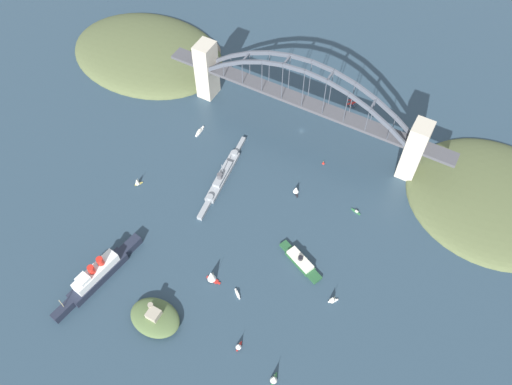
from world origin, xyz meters
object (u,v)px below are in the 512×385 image
object	(u,v)px
harbor_arch_bridge	(304,105)
small_boat_8	(200,131)
fort_island_mid_harbor	(155,317)
small_boat_4	(137,182)
small_boat_2	(274,379)
small_boat_6	(296,190)
small_boat_0	(238,346)
ocean_liner	(98,274)
small_boat_7	(211,276)
seaplane_taxiing_near_bridge	(352,103)
small_boat_1	(356,212)
small_boat_3	(333,299)
channel_marker_buoy	(323,163)
naval_cruiser	(222,176)
small_boat_5	(237,294)
harbor_ferry_steamer	(300,261)

from	to	relation	value
harbor_arch_bridge	small_boat_8	size ratio (longest dim) A/B	19.74
fort_island_mid_harbor	small_boat_4	bearing A→B (deg)	-47.63
small_boat_8	fort_island_mid_harbor	bearing A→B (deg)	112.47
small_boat_2	small_boat_6	distance (m)	142.44
harbor_arch_bridge	small_boat_0	distance (m)	193.26
fort_island_mid_harbor	ocean_liner	bearing A→B (deg)	-6.42
small_boat_8	ocean_liner	bearing A→B (deg)	94.68
small_boat_6	small_boat_7	xyz separation A→B (m)	(17.99, 93.68, 2.05)
seaplane_taxiing_near_bridge	small_boat_6	size ratio (longest dim) A/B	1.27
small_boat_1	seaplane_taxiing_near_bridge	bearing A→B (deg)	-65.52
seaplane_taxiing_near_bridge	small_boat_0	xyz separation A→B (m)	(-20.53, 233.46, 1.16)
small_boat_3	channel_marker_buoy	bearing A→B (deg)	-62.66
seaplane_taxiing_near_bridge	small_boat_1	size ratio (longest dim) A/B	1.22
small_boat_6	small_boat_3	bearing A→B (deg)	131.69
small_boat_4	small_boat_2	bearing A→B (deg)	153.55
small_boat_3	seaplane_taxiing_near_bridge	bearing A→B (deg)	-71.26
harbor_arch_bridge	ocean_liner	world-z (taller)	harbor_arch_bridge
ocean_liner	seaplane_taxiing_near_bridge	world-z (taller)	ocean_liner
naval_cruiser	channel_marker_buoy	size ratio (longest dim) A/B	30.90
small_boat_6	small_boat_7	distance (m)	95.41
fort_island_mid_harbor	small_boat_2	bearing A→B (deg)	-178.04
naval_cruiser	small_boat_0	world-z (taller)	naval_cruiser
naval_cruiser	channel_marker_buoy	xyz separation A→B (m)	(-63.32, -51.75, -1.46)
small_boat_4	small_boat_8	size ratio (longest dim) A/B	0.60
fort_island_mid_harbor	small_boat_3	size ratio (longest dim) A/B	4.39
small_boat_5	small_boat_6	xyz separation A→B (m)	(2.72, -94.60, 2.80)
small_boat_2	channel_marker_buoy	xyz separation A→B (m)	(43.92, -169.38, -3.10)
small_boat_7	seaplane_taxiing_near_bridge	bearing A→B (deg)	-95.45
ocean_liner	harbor_ferry_steamer	world-z (taller)	ocean_liner
harbor_arch_bridge	small_boat_1	bearing A→B (deg)	142.87
harbor_arch_bridge	small_boat_2	world-z (taller)	harbor_arch_bridge
ocean_liner	channel_marker_buoy	bearing A→B (deg)	-119.20
small_boat_0	small_boat_2	xyz separation A→B (m)	(-28.99, 7.30, 0.84)
small_boat_2	harbor_ferry_steamer	bearing A→B (deg)	-75.24
small_boat_2	small_boat_5	distance (m)	61.63
small_boat_5	harbor_arch_bridge	bearing A→B (deg)	-80.15
small_boat_5	small_boat_2	bearing A→B (deg)	141.27
small_boat_0	small_boat_1	distance (m)	134.06
small_boat_2	small_boat_6	size ratio (longest dim) A/B	1.19
small_boat_4	small_boat_5	world-z (taller)	small_boat_4
naval_cruiser	harbor_ferry_steamer	size ratio (longest dim) A/B	2.25
harbor_ferry_steamer	small_boat_0	size ratio (longest dim) A/B	5.33
harbor_arch_bridge	naval_cruiser	xyz separation A→B (m)	(32.38, 75.50, -27.47)
naval_cruiser	small_boat_8	xyz separation A→B (m)	(41.78, -32.17, -1.66)
small_boat_2	seaplane_taxiing_near_bridge	bearing A→B (deg)	-78.38
small_boat_2	small_boat_6	xyz separation A→B (m)	(50.73, -133.10, -0.57)
fort_island_mid_harbor	small_boat_8	bearing A→B (deg)	-67.53
naval_cruiser	small_boat_8	world-z (taller)	naval_cruiser
small_boat_0	small_boat_5	distance (m)	36.63
naval_cruiser	small_boat_4	bearing A→B (deg)	34.02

